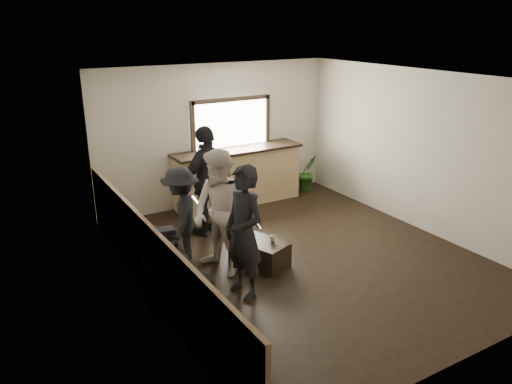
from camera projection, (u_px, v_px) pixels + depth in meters
ground at (302, 256)px, 7.96m from camera, size 5.00×6.00×0.01m
room_shell at (263, 176)px, 7.13m from camera, size 5.01×6.01×2.80m
bar_counter at (238, 173)px, 10.09m from camera, size 2.70×0.68×2.13m
sofa at (165, 262)px, 7.14m from camera, size 1.02×2.12×0.60m
coffee_table at (259, 252)px, 7.67m from camera, size 0.75×0.98×0.39m
cup_a at (247, 236)px, 7.65m from camera, size 0.15×0.15×0.10m
cup_b at (272, 238)px, 7.58m from camera, size 0.10×0.10×0.09m
potted_plant at (307, 172)px, 10.95m from camera, size 0.45×0.37×0.81m
person_a at (244, 233)px, 6.58m from camera, size 0.54×0.73×1.84m
person_b at (220, 214)px, 7.18m from camera, size 0.93×1.07×1.87m
person_c at (181, 216)px, 7.55m from camera, size 0.98×1.14×1.53m
person_d at (208, 181)px, 8.53m from camera, size 1.22×0.85×1.92m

